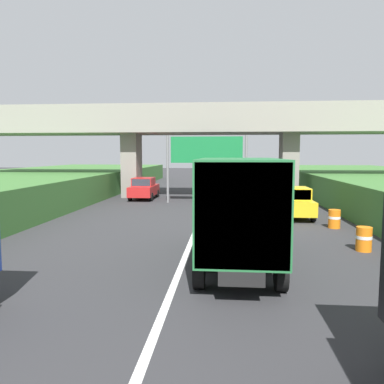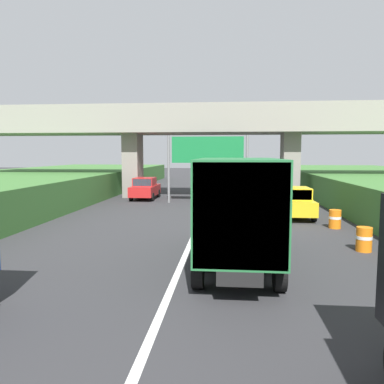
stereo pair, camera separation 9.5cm
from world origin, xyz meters
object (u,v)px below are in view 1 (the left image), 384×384
overhead_highway_sign (206,154)px  construction_barrel_2 (364,239)px  construction_barrel_3 (334,219)px  car_red (144,188)px  truck_green (238,205)px  car_yellow (294,202)px

overhead_highway_sign → construction_barrel_2: 15.07m
construction_barrel_2 → construction_barrel_3: 4.37m
overhead_highway_sign → car_red: size_ratio=1.43×
truck_green → car_red: 18.63m
overhead_highway_sign → car_yellow: bearing=-48.4°
car_yellow → overhead_highway_sign: bearing=131.6°
car_red → construction_barrel_2: size_ratio=4.56×
truck_green → construction_barrel_3: truck_green is taller
car_red → car_yellow: same height
truck_green → construction_barrel_2: (4.72, 2.13, -1.47)m
overhead_highway_sign → truck_green: overhead_highway_sign is taller
car_red → construction_barrel_3: car_red is taller
car_yellow → construction_barrel_2: 7.46m
overhead_highway_sign → construction_barrel_2: overhead_highway_sign is taller
car_yellow → construction_barrel_2: size_ratio=4.56×
car_red → construction_barrel_3: size_ratio=4.56×
truck_green → car_yellow: size_ratio=1.78×
car_red → overhead_highway_sign: bearing=-21.0°
truck_green → construction_barrel_2: truck_green is taller
car_red → construction_barrel_2: car_red is taller
overhead_highway_sign → construction_barrel_3: bearing=-53.1°
overhead_highway_sign → car_red: bearing=159.0°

